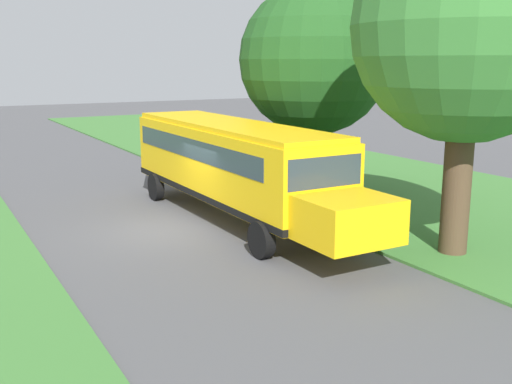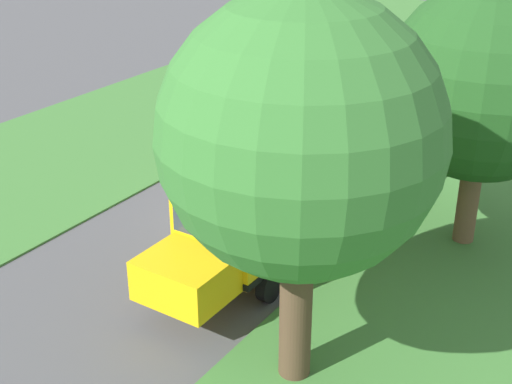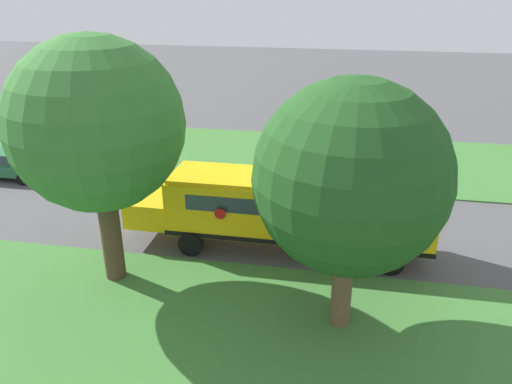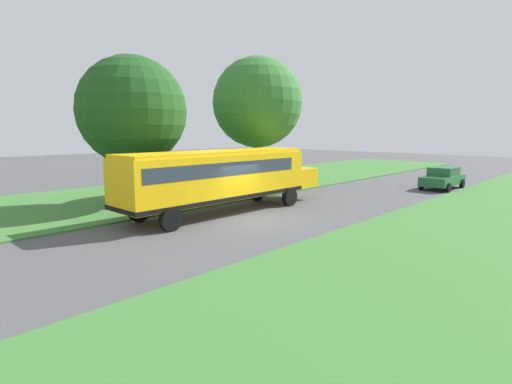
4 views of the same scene
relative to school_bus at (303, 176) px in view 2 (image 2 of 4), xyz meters
name	(u,v)px [view 2 (image 2 of 4)]	position (x,y,z in m)	size (l,w,h in m)	color
ground_plane	(241,214)	(2.31, 0.09, -1.92)	(120.00, 120.00, 0.00)	#4C4C4F
grass_far_side	(56,157)	(11.31, 0.09, -1.89)	(10.00, 80.00, 0.07)	#3D7533
school_bus	(303,176)	(0.00, 0.00, 0.00)	(2.84, 12.42, 3.16)	yellow
oak_tree_beside_bus	(483,86)	(-4.57, -2.08, 3.17)	(5.75, 5.75, 8.05)	brown
oak_tree_roadside_mid	(292,140)	(-3.26, 6.33, 3.97)	(5.88, 5.88, 8.91)	#4C3826
stop_sign	(472,111)	(-2.29, -9.62, -0.19)	(0.08, 0.68, 2.74)	gray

